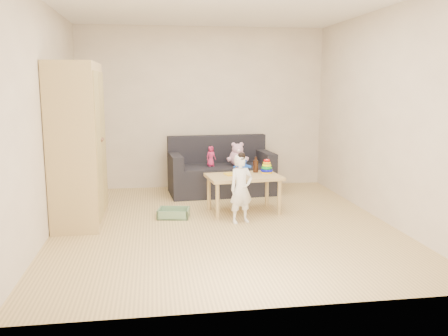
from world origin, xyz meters
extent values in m
plane|color=tan|center=(0.00, 0.00, 0.00)|extent=(4.50, 4.50, 0.00)
plane|color=white|center=(0.00, 0.00, 2.60)|extent=(4.50, 4.50, 0.00)
plane|color=beige|center=(0.00, 2.25, 1.30)|extent=(4.00, 0.00, 4.00)
plane|color=beige|center=(0.00, -2.25, 1.30)|extent=(4.00, 0.00, 4.00)
plane|color=beige|center=(-2.00, 0.00, 1.30)|extent=(0.00, 4.50, 4.50)
plane|color=beige|center=(2.00, 0.00, 1.30)|extent=(0.00, 4.50, 4.50)
cube|color=tan|center=(-1.72, 0.34, 0.97)|extent=(0.54, 1.08, 1.94)
cube|color=black|center=(0.21, 1.66, 0.22)|extent=(1.64, 0.91, 0.45)
cube|color=tan|center=(0.35, 0.50, 0.25)|extent=(1.01, 0.70, 0.50)
imported|color=white|center=(0.23, 0.04, 0.41)|extent=(0.35, 0.29, 0.83)
imported|color=#D4275D|center=(0.05, 1.59, 0.60)|extent=(0.18, 0.16, 0.31)
cylinder|color=yellow|center=(0.69, 0.63, 0.51)|extent=(0.15, 0.15, 0.02)
cylinder|color=silver|center=(0.69, 0.63, 0.60)|extent=(0.02, 0.02, 0.18)
torus|color=#0B10BD|center=(0.69, 0.63, 0.54)|extent=(0.16, 0.16, 0.04)
torus|color=green|center=(0.69, 0.63, 0.57)|extent=(0.15, 0.15, 0.04)
torus|color=#ECFF0D|center=(0.69, 0.63, 0.61)|extent=(0.13, 0.13, 0.03)
torus|color=#FF9F0D|center=(0.69, 0.63, 0.64)|extent=(0.11, 0.11, 0.03)
torus|color=red|center=(0.69, 0.63, 0.67)|extent=(0.09, 0.09, 0.03)
cylinder|color=black|center=(0.55, 0.70, 0.58)|extent=(0.07, 0.07, 0.16)
cylinder|color=black|center=(0.55, 0.70, 0.68)|extent=(0.03, 0.03, 0.05)
cylinder|color=black|center=(0.55, 0.70, 0.70)|extent=(0.04, 0.04, 0.01)
cube|color=yellow|center=(0.21, 0.57, 0.51)|extent=(0.22, 0.22, 0.01)
camera|label=1|loc=(-0.81, -5.52, 1.67)|focal=38.00mm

